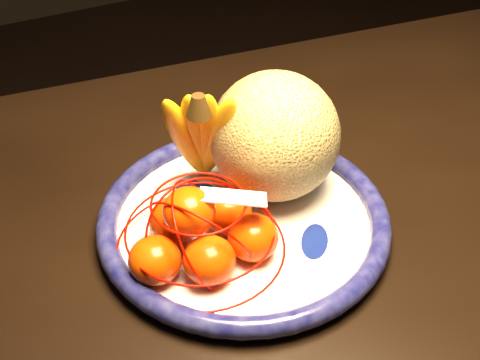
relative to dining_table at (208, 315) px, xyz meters
name	(u,v)px	position (x,y,z in m)	size (l,w,h in m)	color
dining_table	(208,315)	(0.00, 0.00, 0.00)	(1.61, 1.06, 0.77)	black
fruit_bowl	(244,221)	(0.07, 0.04, 0.10)	(0.35, 0.35, 0.03)	white
cantaloupe	(275,136)	(0.13, 0.08, 0.17)	(0.16, 0.16, 0.16)	olive
banana_bunch	(201,132)	(0.05, 0.12, 0.18)	(0.11, 0.11, 0.17)	gold
mandarin_bag	(201,234)	(0.00, 0.01, 0.13)	(0.24, 0.24, 0.12)	#FF4A07
price_tag	(233,197)	(0.03, 0.00, 0.18)	(0.07, 0.03, 0.00)	white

